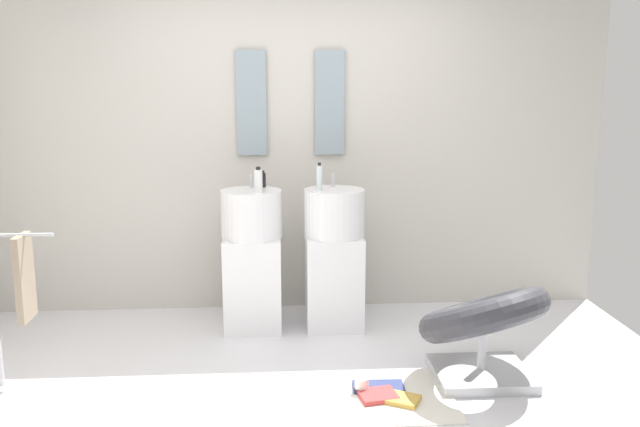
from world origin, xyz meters
name	(u,v)px	position (x,y,z in m)	size (l,w,h in m)	color
ground_plane	(300,403)	(0.00, 0.00, -0.02)	(4.80, 3.60, 0.04)	silver
rear_partition	(291,141)	(0.00, 1.65, 1.30)	(4.80, 0.10, 2.60)	beige
pedestal_sink_left	(252,258)	(-0.29, 1.15, 0.52)	(0.43, 0.43, 1.10)	white
pedestal_sink_right	(334,257)	(0.29, 1.15, 0.52)	(0.43, 0.43, 1.10)	white
vanity_mirror_left	(251,103)	(-0.29, 1.58, 1.59)	(0.22, 0.03, 0.77)	#8C9EA8
vanity_mirror_right	(330,103)	(0.29, 1.58, 1.59)	(0.22, 0.03, 0.77)	#8C9EA8
lounge_chair	(483,323)	(1.09, 0.20, 0.35)	(1.08, 1.09, 0.65)	#B7BABF
towel_rack	(20,281)	(-1.58, 0.30, 0.63)	(0.37, 0.22, 0.95)	#B7BABF
area_rug	(359,397)	(0.33, 0.00, 0.01)	(1.06, 0.68, 0.01)	white
magazine_ochre	(395,398)	(0.53, -0.06, 0.02)	(0.27, 0.15, 0.03)	gold
magazine_navy	(378,387)	(0.46, 0.09, 0.02)	(0.29, 0.15, 0.02)	navy
magazine_red	(378,396)	(0.44, -0.02, 0.02)	(0.20, 0.17, 0.03)	#B73838
coffee_mug	(362,385)	(0.35, 0.05, 0.05)	(0.08, 0.08, 0.09)	white
soap_bottle_black	(263,180)	(-0.21, 1.28, 1.06)	(0.04, 0.04, 0.12)	black
soap_bottle_clear	(319,178)	(0.18, 1.11, 1.09)	(0.04, 0.04, 0.19)	silver
soap_bottle_white	(258,181)	(-0.24, 1.05, 1.08)	(0.06, 0.06, 0.18)	white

